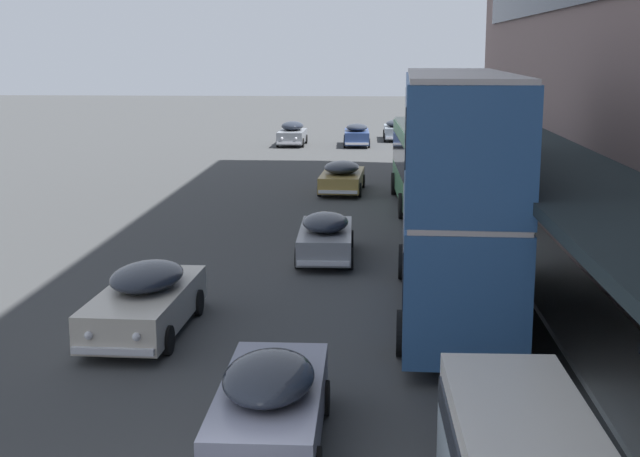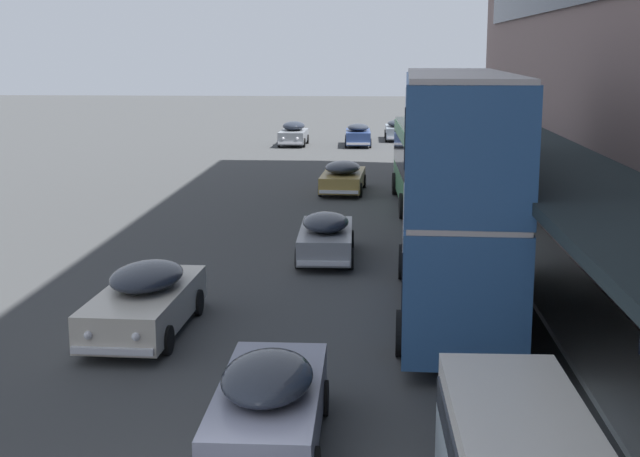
# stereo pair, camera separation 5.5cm
# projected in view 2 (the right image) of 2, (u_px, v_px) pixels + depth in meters

# --- Properties ---
(transit_bus_kerbside_front) EXTENTS (2.86, 9.27, 3.43)m
(transit_bus_kerbside_front) POSITION_uv_depth(u_px,v_px,m) (428.00, 160.00, 37.19)
(transit_bus_kerbside_front) COLOR #478959
(transit_bus_kerbside_front) RESTS_ON ground
(transit_bus_kerbside_rear) EXTENTS (2.97, 10.33, 5.94)m
(transit_bus_kerbside_rear) POSITION_uv_depth(u_px,v_px,m) (455.00, 187.00, 21.53)
(transit_bus_kerbside_rear) COLOR #315D98
(transit_bus_kerbside_rear) RESTS_ON ground
(sedan_lead_mid) EXTENTS (1.82, 4.56, 1.48)m
(sedan_lead_mid) POSITION_uv_depth(u_px,v_px,m) (326.00, 236.00, 27.95)
(sedan_lead_mid) COLOR gray
(sedan_lead_mid) RESTS_ON ground
(sedan_trailing_near) EXTENTS (2.09, 5.02, 1.56)m
(sedan_trailing_near) POSITION_uv_depth(u_px,v_px,m) (145.00, 299.00, 20.67)
(sedan_trailing_near) COLOR beige
(sedan_trailing_near) RESTS_ON ground
(sedan_oncoming_rear) EXTENTS (1.82, 4.63, 1.57)m
(sedan_oncoming_rear) POSITION_uv_depth(u_px,v_px,m) (269.00, 403.00, 14.56)
(sedan_oncoming_rear) COLOR slate
(sedan_oncoming_rear) RESTS_ON ground
(sedan_lead_near) EXTENTS (1.87, 4.60, 1.54)m
(sedan_lead_near) POSITION_uv_depth(u_px,v_px,m) (358.00, 135.00, 61.31)
(sedan_lead_near) COLOR navy
(sedan_lead_near) RESTS_ON ground
(sedan_oncoming_front) EXTENTS (1.90, 4.80, 1.49)m
(sedan_oncoming_front) POSITION_uv_depth(u_px,v_px,m) (398.00, 130.00, 65.36)
(sedan_oncoming_front) COLOR gray
(sedan_oncoming_front) RESTS_ON ground
(sedan_trailing_mid) EXTENTS (2.12, 4.85, 1.47)m
(sedan_trailing_mid) POSITION_uv_depth(u_px,v_px,m) (343.00, 177.00, 41.16)
(sedan_trailing_mid) COLOR olive
(sedan_trailing_mid) RESTS_ON ground
(sedan_second_mid) EXTENTS (1.93, 4.39, 1.65)m
(sedan_second_mid) POSITION_uv_depth(u_px,v_px,m) (294.00, 134.00, 61.71)
(sedan_second_mid) COLOR slate
(sedan_second_mid) RESTS_ON ground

